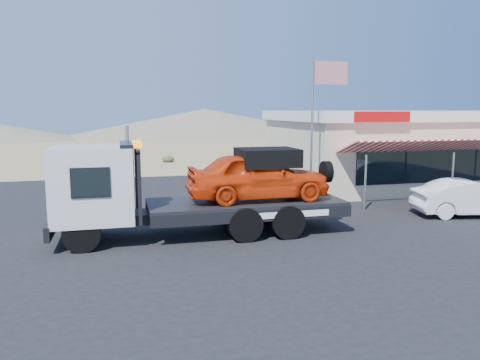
% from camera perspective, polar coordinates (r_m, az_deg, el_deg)
% --- Properties ---
extents(ground, '(120.00, 120.00, 0.00)m').
position_cam_1_polar(ground, '(13.94, -2.23, -7.93)').
color(ground, '#A08A5B').
rests_on(ground, ground).
extents(asphalt_lot, '(32.00, 24.00, 0.02)m').
position_cam_1_polar(asphalt_lot, '(17.23, 2.18, -4.70)').
color(asphalt_lot, black).
rests_on(asphalt_lot, ground).
extents(tow_truck, '(8.95, 2.65, 2.99)m').
position_cam_1_polar(tow_truck, '(14.70, -5.59, -0.66)').
color(tow_truck, black).
rests_on(tow_truck, asphalt_lot).
extents(white_sedan, '(4.32, 2.26, 1.36)m').
position_cam_1_polar(white_sedan, '(19.46, 26.29, -1.98)').
color(white_sedan, silver).
rests_on(white_sedan, asphalt_lot).
extents(jerky_store, '(10.40, 9.97, 3.90)m').
position_cam_1_polar(jerky_store, '(25.82, 16.67, 3.81)').
color(jerky_store, beige).
rests_on(jerky_store, asphalt_lot).
extents(flagpole, '(1.55, 0.10, 6.00)m').
position_cam_1_polar(flagpole, '(19.20, 9.44, 7.86)').
color(flagpole, '#99999E').
rests_on(flagpole, asphalt_lot).
extents(distant_hills, '(126.00, 48.00, 4.20)m').
position_cam_1_polar(distant_hills, '(68.60, -20.38, 6.24)').
color(distant_hills, '#726B59').
rests_on(distant_hills, ground).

